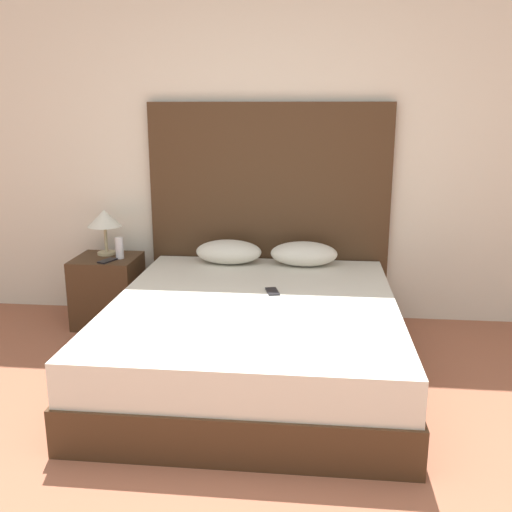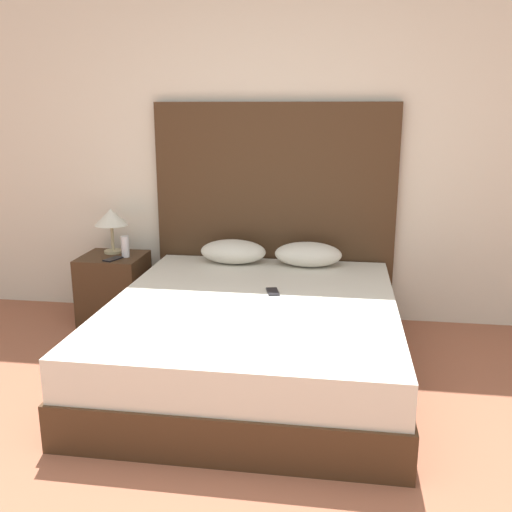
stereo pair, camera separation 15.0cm
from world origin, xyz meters
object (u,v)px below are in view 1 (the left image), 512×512
(bed, at_px, (254,337))
(phone_on_bed, at_px, (272,291))
(table_lamp, at_px, (104,220))
(phone_on_nightstand, at_px, (107,261))
(nightstand, at_px, (108,290))

(bed, distance_m, phone_on_bed, 0.31)
(table_lamp, height_order, phone_on_nightstand, table_lamp)
(phone_on_bed, bearing_deg, bed, -121.03)
(phone_on_bed, bearing_deg, phone_on_nightstand, 159.46)
(bed, relative_size, phone_on_bed, 12.46)
(bed, height_order, phone_on_bed, phone_on_bed)
(bed, height_order, table_lamp, table_lamp)
(phone_on_bed, height_order, phone_on_nightstand, phone_on_nightstand)
(phone_on_nightstand, bearing_deg, bed, -28.70)
(bed, bearing_deg, phone_on_bed, 58.97)
(table_lamp, bearing_deg, phone_on_bed, -26.67)
(phone_on_bed, bearing_deg, nightstand, 156.03)
(bed, relative_size, table_lamp, 5.87)
(bed, distance_m, table_lamp, 1.58)
(nightstand, relative_size, phone_on_nightstand, 3.18)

